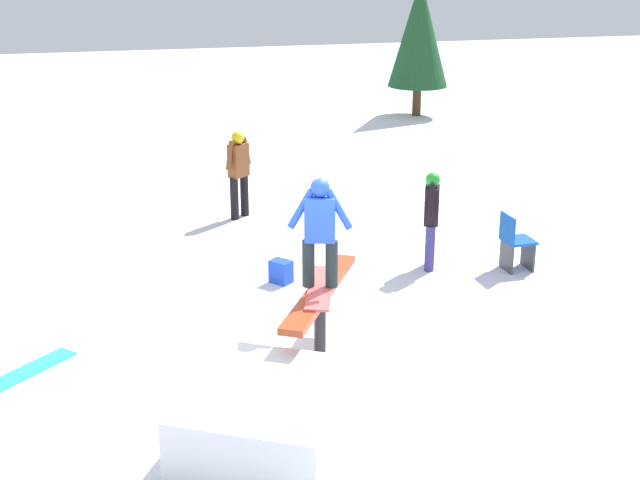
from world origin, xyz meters
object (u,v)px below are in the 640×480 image
Objects in this scene: main_rider_on_rail at (320,235)px; folding_chair at (515,244)px; bystander_brown at (239,170)px; loose_snowboard_cyan at (24,373)px; backpack_on_snow at (281,272)px; rail_feature at (320,300)px; pine_tree_far at (419,33)px; bystander_black at (431,215)px.

main_rider_on_rail reaches higher than folding_chair.
bystander_brown is 6.36m from loose_snowboard_cyan.
loose_snowboard_cyan is 7.22m from folding_chair.
bystander_brown is 1.78× the size of folding_chair.
loose_snowboard_cyan is 4.04m from backpack_on_snow.
rail_feature is 4.22m from folding_chair.
pine_tree_far reaches higher than main_rider_on_rail.
bystander_black is at bearing 86.64° from bystander_brown.
backpack_on_snow is (-0.07, 2.32, -0.67)m from bystander_black.
main_rider_on_rail reaches higher than bystander_brown.
bystander_brown is at bearing 43.19° from folding_chair.
bystander_brown is 1.15× the size of loose_snowboard_cyan.
pine_tree_far reaches higher than rail_feature.
pine_tree_far is (13.85, -6.09, 0.67)m from main_rider_on_rail.
main_rider_on_rail is 5.84m from bystander_brown.
rail_feature is at bearing -42.05° from backpack_on_snow.
pine_tree_far is (13.39, -9.51, 2.24)m from loose_snowboard_cyan.
rail_feature is at bearing 119.72° from folding_chair.
loose_snowboard_cyan is (-5.34, 3.34, -0.87)m from bystander_brown.
folding_chair is 2.59× the size of backpack_on_snow.
main_rider_on_rail is 4.05× the size of backpack_on_snow.
loose_snowboard_cyan is (0.46, 3.43, -1.57)m from main_rider_on_rail.
rail_feature is 2.62m from backpack_on_snow.
bystander_black is 1.70× the size of folding_chair.
backpack_on_snow is at bearing 28.41° from rail_feature.
main_rider_on_rail is 3.59m from bystander_black.
rail_feature is at bearing 159.99° from bystander_black.
pine_tree_far is (8.05, -6.17, 1.37)m from bystander_brown.
bystander_black is 4.00m from bystander_brown.
bystander_black is at bearing -25.09° from main_rider_on_rail.
pine_tree_far is at bearing 3.44° from bystander_black.
backpack_on_snow is (2.08, -3.45, 0.16)m from loose_snowboard_cyan.
main_rider_on_rail is at bearing 156.27° from pine_tree_far.
bystander_black is at bearing 156.92° from loose_snowboard_cyan.
pine_tree_far is at bearing -6.95° from main_rider_on_rail.
bystander_brown is at bearing 17.58° from main_rider_on_rail.
loose_snowboard_cyan is 3.99× the size of backpack_on_snow.
main_rider_on_rail is 3.80m from loose_snowboard_cyan.
rail_feature reaches higher than loose_snowboard_cyan.
backpack_on_snow is 13.00m from pine_tree_far.
loose_snowboard_cyan is at bearing 111.33° from rail_feature.
pine_tree_far is at bearing -14.71° from folding_chair.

